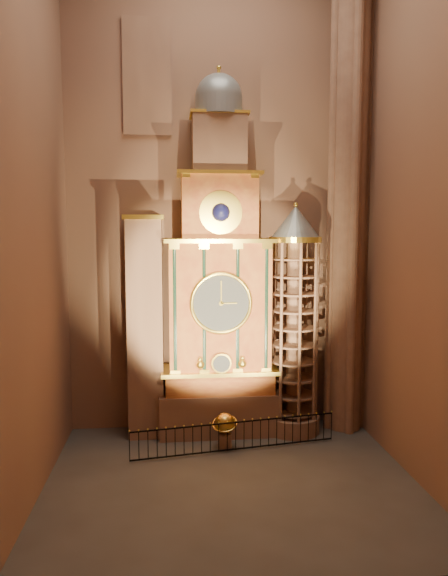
{
  "coord_description": "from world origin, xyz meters",
  "views": [
    {
      "loc": [
        -2.19,
        -18.5,
        9.31
      ],
      "look_at": [
        0.03,
        3.0,
        7.08
      ],
      "focal_mm": 32.0,
      "sensor_mm": 36.0,
      "label": 1
    }
  ],
  "objects": [
    {
      "name": "iron_railing",
      "position": [
        0.5,
        2.65,
        0.69
      ],
      "size": [
        8.93,
        1.45,
        1.26
      ],
      "color": "black",
      "rests_on": "floor"
    },
    {
      "name": "portrait_tower",
      "position": [
        -3.4,
        4.98,
        5.15
      ],
      "size": [
        1.8,
        1.6,
        10.2
      ],
      "color": "#8C634C",
      "rests_on": "floor"
    },
    {
      "name": "gothic_pier",
      "position": [
        6.1,
        5.0,
        11.0
      ],
      "size": [
        2.04,
        2.04,
        22.0
      ],
      "color": "#8C634C",
      "rests_on": "floor"
    },
    {
      "name": "floor",
      "position": [
        0.0,
        0.0,
        0.0
      ],
      "size": [
        14.0,
        14.0,
        0.0
      ],
      "primitive_type": "plane",
      "color": "#383330",
      "rests_on": "ground"
    },
    {
      "name": "stair_turret",
      "position": [
        3.5,
        4.7,
        5.27
      ],
      "size": [
        2.5,
        2.5,
        10.8
      ],
      "color": "#8C634C",
      "rests_on": "floor"
    },
    {
      "name": "wall_back",
      "position": [
        0.0,
        6.0,
        11.0
      ],
      "size": [
        22.0,
        0.0,
        22.0
      ],
      "primitive_type": "plane",
      "rotation": [
        1.57,
        0.0,
        0.0
      ],
      "color": "#89644A",
      "rests_on": "floor"
    },
    {
      "name": "stained_glass_window",
      "position": [
        -3.2,
        5.92,
        16.5
      ],
      "size": [
        2.2,
        0.14,
        5.2
      ],
      "color": "navy",
      "rests_on": "wall_back"
    },
    {
      "name": "astronomical_clock",
      "position": [
        0.0,
        4.96,
        6.68
      ],
      "size": [
        5.6,
        2.41,
        16.7
      ],
      "color": "#8C634C",
      "rests_on": "floor"
    },
    {
      "name": "wall_right",
      "position": [
        7.0,
        0.0,
        11.0
      ],
      "size": [
        0.0,
        22.0,
        22.0
      ],
      "primitive_type": "plane",
      "rotation": [
        1.57,
        0.0,
        -1.57
      ],
      "color": "#89644A",
      "rests_on": "floor"
    },
    {
      "name": "celestial_globe",
      "position": [
        0.06,
        2.99,
        0.96
      ],
      "size": [
        1.38,
        1.34,
        1.59
      ],
      "color": "#8C634C",
      "rests_on": "floor"
    },
    {
      "name": "wall_left",
      "position": [
        -7.0,
        0.0,
        11.0
      ],
      "size": [
        0.0,
        22.0,
        22.0
      ],
      "primitive_type": "plane",
      "rotation": [
        1.57,
        0.0,
        1.57
      ],
      "color": "#89644A",
      "rests_on": "floor"
    }
  ]
}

